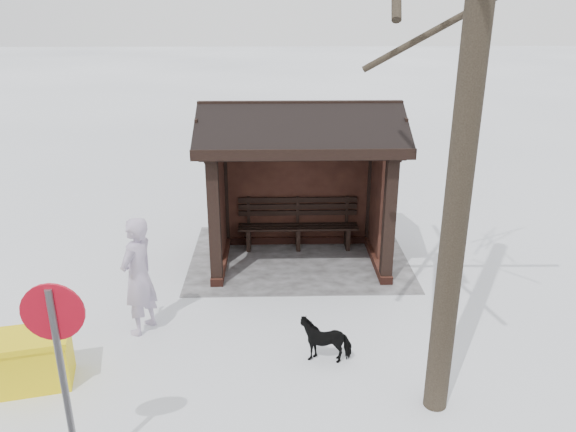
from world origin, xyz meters
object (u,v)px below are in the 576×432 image
(grit_bin, at_px, (34,360))
(road_sign, at_px, (58,344))
(pedestrian, at_px, (138,276))
(dog, at_px, (326,338))
(bus_shelter, at_px, (300,150))

(grit_bin, xyz_separation_m, road_sign, (-1.08, 1.63, 1.30))
(pedestrian, relative_size, road_sign, 0.79)
(dog, relative_size, road_sign, 0.31)
(grit_bin, bearing_deg, pedestrian, -143.93)
(dog, distance_m, road_sign, 3.73)
(grit_bin, relative_size, road_sign, 0.46)
(bus_shelter, distance_m, pedestrian, 3.77)
(bus_shelter, distance_m, road_sign, 6.02)
(dog, bearing_deg, pedestrian, -100.47)
(pedestrian, height_order, dog, pedestrian)
(pedestrian, bearing_deg, bus_shelter, 159.43)
(pedestrian, height_order, grit_bin, pedestrian)
(road_sign, bearing_deg, bus_shelter, -117.05)
(bus_shelter, xyz_separation_m, grit_bin, (3.60, 3.81, -1.80))
(grit_bin, distance_m, road_sign, 2.35)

